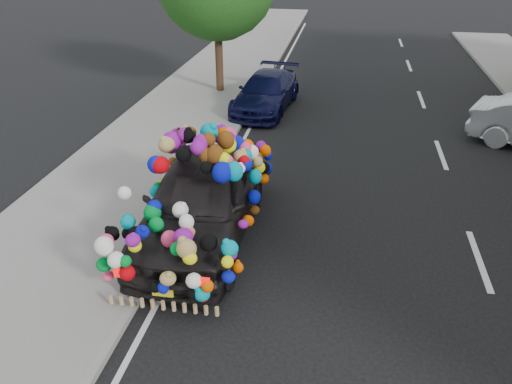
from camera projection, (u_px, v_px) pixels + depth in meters
The scene contains 6 objects.
ground at pixel (291, 241), 10.04m from camera, with size 100.00×100.00×0.00m, color black.
sidewalk at pixel (92, 219), 10.68m from camera, with size 4.00×60.00×0.12m, color gray.
kerb at pixel (179, 227), 10.38m from camera, with size 0.15×60.00×0.13m, color gray.
lane_markings at pixel (479, 260), 9.48m from camera, with size 6.00×50.00×0.01m, color silver, non-canonical shape.
plush_art_car at pixel (201, 183), 9.71m from camera, with size 2.40×5.11×2.31m.
navy_sedan at pixel (266, 92), 16.94m from camera, with size 1.68×4.13×1.20m, color black.
Camera 1 is at (0.79, -8.36, 5.64)m, focal length 35.00 mm.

